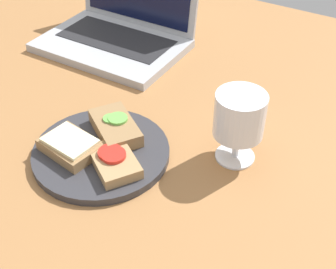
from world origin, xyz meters
The scene contains 7 objects.
wooden_table centered at (0.00, 0.00, 1.50)cm, with size 140.00×140.00×3.00cm, color #9E6B3D.
plate centered at (-1.65, -7.03, 3.73)cm, with size 24.18×24.18×1.46cm, color #333338.
sandwich_with_tomato centered at (2.86, -9.14, 5.63)cm, with size 11.82×10.90×2.59cm.
sandwich_with_cucumber centered at (-2.10, -1.92, 5.84)cm, with size 13.17×11.88×3.07cm.
sandwich_with_cheese centered at (-5.82, -9.93, 5.72)cm, with size 11.16×8.87×2.65cm.
wine_glass centered at (18.76, 4.87, 11.53)cm, with size 8.60×8.60×13.12cm.
laptop centered at (-23.05, 28.44, 6.72)cm, with size 33.45×25.61×20.38cm.
Camera 1 is at (40.27, -53.97, 58.43)cm, focal length 50.00 mm.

